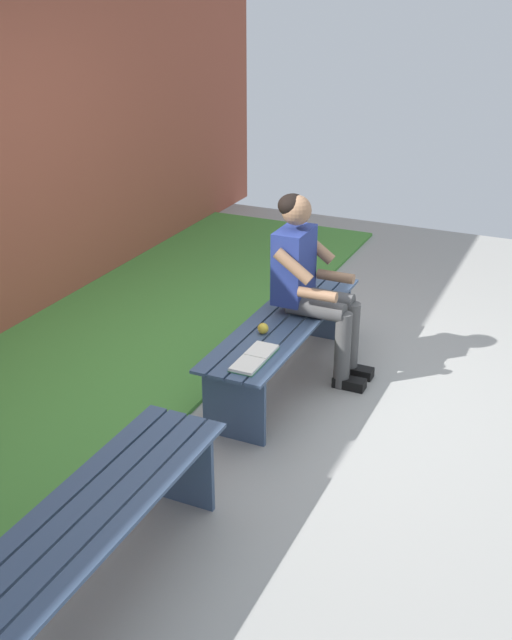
# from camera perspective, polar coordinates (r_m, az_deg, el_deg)

# --- Properties ---
(ground_plane) EXTENTS (10.00, 7.00, 0.04)m
(ground_plane) POSITION_cam_1_polar(r_m,az_deg,el_deg) (4.22, 8.89, -14.29)
(ground_plane) COLOR #9E9E99
(bench_near) EXTENTS (1.80, 0.46, 0.47)m
(bench_near) POSITION_cam_1_polar(r_m,az_deg,el_deg) (5.20, 2.12, -1.07)
(bench_near) COLOR #384C6B
(bench_near) RESTS_ON ground
(bench_far) EXTENTS (1.87, 0.46, 0.47)m
(bench_far) POSITION_cam_1_polar(r_m,az_deg,el_deg) (3.54, -12.66, -15.50)
(bench_far) COLOR #384C6B
(bench_far) RESTS_ON ground
(person_seated) EXTENTS (0.50, 0.69, 1.28)m
(person_seated) POSITION_cam_1_polar(r_m,az_deg,el_deg) (5.20, 4.05, 3.02)
(person_seated) COLOR navy
(person_seated) RESTS_ON ground
(apple) EXTENTS (0.07, 0.07, 0.07)m
(apple) POSITION_cam_1_polar(r_m,az_deg,el_deg) (4.94, 0.52, -0.62)
(apple) COLOR gold
(apple) RESTS_ON bench_near
(book_open) EXTENTS (0.41, 0.16, 0.02)m
(book_open) POSITION_cam_1_polar(r_m,az_deg,el_deg) (4.62, -0.12, -2.85)
(book_open) COLOR white
(book_open) RESTS_ON bench_near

